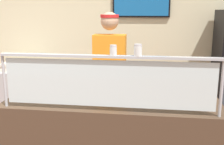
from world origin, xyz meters
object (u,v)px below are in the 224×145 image
at_px(parmesan_shaker, 113,51).
at_px(pepper_flake_shaker, 138,51).
at_px(worker_figure, 110,76).
at_px(pizza_server, 95,91).
at_px(pizza_box_stack, 18,66).
at_px(pizza_tray, 94,93).

bearing_deg(parmesan_shaker, pepper_flake_shaker, 0.00).
relative_size(pepper_flake_shaker, worker_figure, 0.05).
bearing_deg(pizza_server, worker_figure, 73.37).
bearing_deg(pizza_box_stack, pizza_server, -44.56).
xyz_separation_m(parmesan_shaker, pepper_flake_shaker, (0.20, 0.00, 0.00)).
height_order(pizza_server, pepper_flake_shaker, pepper_flake_shaker).
xyz_separation_m(pizza_server, pizza_box_stack, (-1.59, 1.57, -0.10)).
height_order(pizza_server, parmesan_shaker, parmesan_shaker).
bearing_deg(pizza_tray, pizza_box_stack, 135.68).
height_order(pizza_tray, pepper_flake_shaker, pepper_flake_shaker).
bearing_deg(parmesan_shaker, pizza_server, 119.79).
distance_m(pizza_server, pepper_flake_shaker, 0.78).
relative_size(pizza_tray, pizza_box_stack, 0.85).
bearing_deg(pizza_tray, worker_figure, 82.80).
bearing_deg(pizza_box_stack, pizza_tray, -44.32).
relative_size(pizza_tray, worker_figure, 0.23).
bearing_deg(parmesan_shaker, pizza_box_stack, 132.63).
bearing_deg(worker_figure, parmesan_shaker, -80.26).
height_order(pizza_tray, pizza_box_stack, pizza_tray).
bearing_deg(parmesan_shaker, worker_figure, 99.74).
height_order(parmesan_shaker, pizza_box_stack, parmesan_shaker).
bearing_deg(pizza_server, pizza_tray, 98.79).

